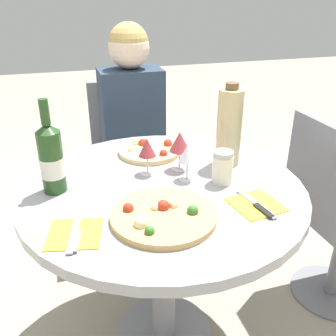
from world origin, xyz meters
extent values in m
plane|color=#9E937F|center=(0.00, 0.00, 0.00)|extent=(12.00, 12.00, 0.00)
cylinder|color=gray|center=(0.00, 0.00, 0.01)|extent=(0.41, 0.41, 0.02)
cylinder|color=gray|center=(0.00, 0.00, 0.36)|extent=(0.10, 0.10, 0.68)
cylinder|color=#9E9EA3|center=(0.00, 0.00, 0.72)|extent=(1.00, 1.00, 0.04)
cylinder|color=slate|center=(0.05, 0.78, 0.01)|extent=(0.38, 0.38, 0.01)
cylinder|color=slate|center=(0.05, 0.78, 0.22)|extent=(0.06, 0.06, 0.45)
cube|color=slate|center=(0.05, 0.78, 0.46)|extent=(0.42, 0.42, 0.03)
cube|color=slate|center=(0.05, 0.98, 0.69)|extent=(0.42, 0.02, 0.42)
cube|color=#28384C|center=(0.05, 0.62, 0.24)|extent=(0.27, 0.33, 0.48)
cube|color=#28384C|center=(0.05, 0.78, 0.74)|extent=(0.32, 0.21, 0.52)
sphere|color=beige|center=(0.05, 0.78, 1.10)|extent=(0.21, 0.21, 0.21)
sphere|color=tan|center=(0.05, 0.78, 1.12)|extent=(0.20, 0.20, 0.20)
cylinder|color=slate|center=(0.86, 0.00, 0.01)|extent=(0.38, 0.38, 0.01)
cube|color=slate|center=(0.66, 0.00, 0.69)|extent=(0.02, 0.42, 0.42)
cylinder|color=tan|center=(-0.06, -0.20, 0.75)|extent=(0.32, 0.32, 0.02)
sphere|color=#B22D1E|center=(-0.05, -0.17, 0.77)|extent=(0.04, 0.04, 0.04)
sphere|color=beige|center=(-0.01, -0.17, 0.76)|extent=(0.03, 0.03, 0.03)
sphere|color=beige|center=(-0.07, -0.17, 0.76)|extent=(0.03, 0.03, 0.03)
sphere|color=#336B28|center=(-0.12, -0.29, 0.76)|extent=(0.03, 0.03, 0.03)
sphere|color=#336B28|center=(0.03, -0.23, 0.76)|extent=(0.03, 0.03, 0.03)
sphere|color=beige|center=(-0.14, -0.25, 0.77)|extent=(0.04, 0.04, 0.04)
sphere|color=#B22D1E|center=(-0.15, -0.16, 0.76)|extent=(0.03, 0.03, 0.03)
cylinder|color=#E5C17F|center=(0.03, 0.29, 0.75)|extent=(0.26, 0.26, 0.02)
sphere|color=beige|center=(-0.05, 0.29, 0.76)|extent=(0.03, 0.03, 0.03)
sphere|color=beige|center=(-0.01, 0.37, 0.77)|extent=(0.04, 0.04, 0.04)
sphere|color=#B22D1E|center=(0.06, 0.21, 0.76)|extent=(0.03, 0.03, 0.03)
sphere|color=#B22D1E|center=(0.01, 0.34, 0.77)|extent=(0.04, 0.04, 0.04)
sphere|color=#B22D1E|center=(0.11, 0.31, 0.77)|extent=(0.04, 0.04, 0.04)
cylinder|color=#23471E|center=(-0.36, 0.07, 0.84)|extent=(0.08, 0.08, 0.21)
cone|color=#23471E|center=(-0.36, 0.07, 0.96)|extent=(0.08, 0.08, 0.03)
cylinder|color=#23471E|center=(-0.36, 0.07, 1.02)|extent=(0.03, 0.03, 0.08)
cylinder|color=silver|center=(-0.36, 0.07, 0.83)|extent=(0.08, 0.08, 0.07)
cylinder|color=tan|center=(0.29, 0.11, 0.89)|extent=(0.10, 0.10, 0.30)
cylinder|color=brown|center=(0.29, 0.11, 1.05)|extent=(0.05, 0.05, 0.02)
cylinder|color=silver|center=(0.21, -0.04, 0.79)|extent=(0.07, 0.07, 0.10)
cylinder|color=#B2B2B7|center=(0.21, -0.04, 0.85)|extent=(0.07, 0.07, 0.02)
cylinder|color=silver|center=(0.10, 0.02, 0.74)|extent=(0.06, 0.06, 0.00)
cylinder|color=silver|center=(0.10, 0.02, 0.77)|extent=(0.01, 0.01, 0.07)
cone|color=silver|center=(0.10, 0.02, 0.84)|extent=(0.06, 0.06, 0.06)
cylinder|color=silver|center=(-0.03, 0.11, 0.74)|extent=(0.06, 0.06, 0.00)
cylinder|color=silver|center=(-0.03, 0.11, 0.78)|extent=(0.01, 0.01, 0.07)
cone|color=#9E383D|center=(-0.03, 0.11, 0.84)|extent=(0.06, 0.06, 0.07)
cylinder|color=silver|center=(0.10, 0.11, 0.74)|extent=(0.06, 0.06, 0.00)
cylinder|color=silver|center=(0.10, 0.11, 0.78)|extent=(0.01, 0.01, 0.07)
cone|color=#9E383D|center=(0.10, 0.11, 0.85)|extent=(0.08, 0.08, 0.07)
cube|color=yellow|center=(-0.32, -0.21, 0.74)|extent=(0.18, 0.18, 0.00)
cube|color=silver|center=(-0.32, -0.21, 0.74)|extent=(0.06, 0.19, 0.00)
cube|color=silver|center=(-0.32, -0.25, 0.75)|extent=(0.04, 0.09, 0.00)
cube|color=yellow|center=(0.25, -0.21, 0.74)|extent=(0.17, 0.17, 0.00)
cube|color=silver|center=(0.25, -0.21, 0.74)|extent=(0.05, 0.19, 0.00)
cube|color=black|center=(0.25, -0.26, 0.75)|extent=(0.03, 0.09, 0.00)
camera|label=1|loc=(-0.32, -1.12, 1.36)|focal=40.00mm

